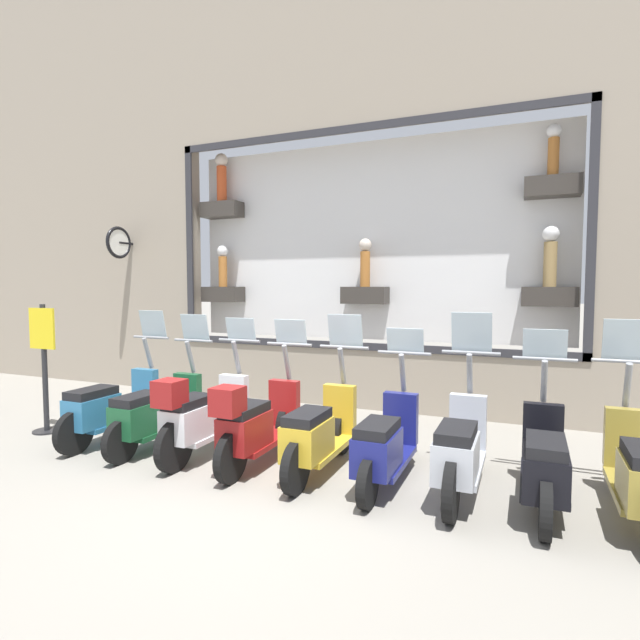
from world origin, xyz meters
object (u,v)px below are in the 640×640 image
(scooter_red_5, at_px, (255,424))
(scooter_green_7, at_px, (155,414))
(scooter_teal_8, at_px, (110,408))
(scooter_black_1, at_px, (544,464))
(scooter_silver_2, at_px, (460,450))
(scooter_navy_3, at_px, (385,445))
(scooter_yellow_4, at_px, (318,434))
(scooter_olive_0, at_px, (640,473))
(shop_sign_post, at_px, (44,363))
(scooter_white_6, at_px, (201,416))

(scooter_red_5, height_order, scooter_green_7, scooter_green_7)
(scooter_red_5, bearing_deg, scooter_teal_8, 88.37)
(scooter_black_1, xyz_separation_m, scooter_silver_2, (0.01, 0.72, 0.02))
(scooter_navy_3, height_order, scooter_red_5, scooter_red_5)
(scooter_silver_2, bearing_deg, scooter_yellow_4, 90.11)
(scooter_olive_0, height_order, shop_sign_post, shop_sign_post)
(scooter_green_7, relative_size, shop_sign_post, 1.03)
(scooter_olive_0, height_order, scooter_red_5, scooter_olive_0)
(scooter_olive_0, bearing_deg, scooter_white_6, 90.75)
(scooter_olive_0, height_order, scooter_navy_3, scooter_olive_0)
(scooter_teal_8, height_order, shop_sign_post, shop_sign_post)
(scooter_olive_0, xyz_separation_m, shop_sign_post, (-0.02, 6.90, 0.51))
(scooter_navy_3, bearing_deg, scooter_teal_8, 89.85)
(scooter_navy_3, distance_m, scooter_teal_8, 3.61)
(shop_sign_post, bearing_deg, scooter_navy_3, -89.84)
(scooter_green_7, distance_m, scooter_teal_8, 0.72)
(scooter_silver_2, height_order, shop_sign_post, shop_sign_post)
(scooter_green_7, bearing_deg, scooter_olive_0, -89.96)
(scooter_black_1, bearing_deg, scooter_navy_3, 90.13)
(scooter_olive_0, relative_size, scooter_navy_3, 1.01)
(scooter_navy_3, bearing_deg, scooter_silver_2, -89.04)
(scooter_olive_0, height_order, scooter_teal_8, scooter_olive_0)
(scooter_olive_0, height_order, scooter_yellow_4, scooter_olive_0)
(scooter_navy_3, relative_size, shop_sign_post, 1.03)
(scooter_black_1, height_order, scooter_white_6, scooter_white_6)
(scooter_white_6, height_order, scooter_teal_8, scooter_teal_8)
(scooter_red_5, bearing_deg, scooter_yellow_4, -85.11)
(scooter_olive_0, bearing_deg, scooter_black_1, 90.50)
(scooter_white_6, xyz_separation_m, shop_sign_post, (0.03, 2.57, 0.46))
(scooter_yellow_4, xyz_separation_m, scooter_teal_8, (0.00, 2.89, 0.00))
(scooter_teal_8, bearing_deg, scooter_white_6, -92.24)
(scooter_red_5, bearing_deg, scooter_green_7, 87.68)
(scooter_silver_2, xyz_separation_m, scooter_white_6, (-0.06, 2.89, 0.04))
(scooter_black_1, bearing_deg, scooter_yellow_4, 89.84)
(scooter_red_5, bearing_deg, scooter_black_1, -88.90)
(scooter_red_5, xyz_separation_m, scooter_teal_8, (0.06, 2.17, -0.04))
(scooter_olive_0, height_order, scooter_white_6, scooter_olive_0)
(scooter_silver_2, distance_m, shop_sign_post, 5.48)
(scooter_yellow_4, bearing_deg, scooter_navy_3, -90.75)
(scooter_olive_0, relative_size, scooter_green_7, 1.00)
(scooter_navy_3, xyz_separation_m, scooter_red_5, (-0.05, 1.44, 0.07))
(scooter_olive_0, xyz_separation_m, scooter_silver_2, (0.00, 1.44, 0.01))
(scooter_navy_3, xyz_separation_m, scooter_white_6, (-0.05, 2.17, 0.08))
(scooter_navy_3, height_order, shop_sign_post, shop_sign_post)
(scooter_black_1, relative_size, scooter_red_5, 0.99)
(scooter_black_1, relative_size, shop_sign_post, 1.03)
(scooter_olive_0, bearing_deg, scooter_teal_8, 90.00)
(scooter_yellow_4, relative_size, scooter_teal_8, 1.00)
(scooter_navy_3, bearing_deg, scooter_olive_0, -89.75)
(scooter_olive_0, relative_size, scooter_yellow_4, 1.00)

